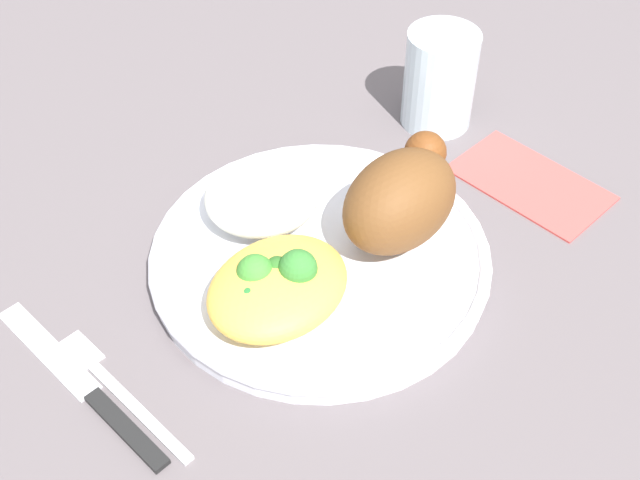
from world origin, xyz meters
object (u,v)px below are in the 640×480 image
object	(u,v)px
water_glass	(440,79)
fork	(115,387)
mac_cheese_with_broccoli	(278,285)
knife	(92,394)
napkin	(530,182)
roasted_chicken	(401,198)
rice_pile	(263,195)
plate	(320,257)

from	to	relation	value
water_glass	fork	bearing A→B (deg)	-177.04
mac_cheese_with_broccoli	knife	size ratio (longest dim) A/B	0.58
knife	napkin	distance (m)	0.41
mac_cheese_with_broccoli	water_glass	bearing A→B (deg)	12.38
mac_cheese_with_broccoli	roasted_chicken	bearing A→B (deg)	-10.06
rice_pile	water_glass	world-z (taller)	water_glass
rice_pile	napkin	world-z (taller)	rice_pile
plate	fork	world-z (taller)	plate
roasted_chicken	napkin	world-z (taller)	roasted_chicken
mac_cheese_with_broccoli	water_glass	xyz separation A→B (m)	(0.28, 0.06, 0.01)
mac_cheese_with_broccoli	water_glass	distance (m)	0.28
roasted_chicken	knife	distance (m)	0.27
fork	water_glass	size ratio (longest dim) A/B	1.53
knife	water_glass	bearing A→B (deg)	1.94
plate	mac_cheese_with_broccoli	bearing A→B (deg)	-167.14
knife	water_glass	size ratio (longest dim) A/B	2.05
plate	water_glass	world-z (taller)	water_glass
roasted_chicken	rice_pile	xyz separation A→B (m)	(-0.05, 0.10, -0.02)
rice_pile	mac_cheese_with_broccoli	bearing A→B (deg)	-129.02
roasted_chicken	mac_cheese_with_broccoli	distance (m)	0.12
mac_cheese_with_broccoli	fork	size ratio (longest dim) A/B	0.78
knife	napkin	size ratio (longest dim) A/B	1.44
roasted_chicken	napkin	size ratio (longest dim) A/B	0.86
plate	rice_pile	xyz separation A→B (m)	(0.00, 0.06, 0.03)
water_glass	rice_pile	bearing A→B (deg)	175.81
fork	plate	bearing A→B (deg)	-8.16
mac_cheese_with_broccoli	water_glass	world-z (taller)	water_glass
mac_cheese_with_broccoli	plate	bearing A→B (deg)	12.86
mac_cheese_with_broccoli	napkin	size ratio (longest dim) A/B	0.84
roasted_chicken	water_glass	bearing A→B (deg)	26.74
mac_cheese_with_broccoli	knife	world-z (taller)	mac_cheese_with_broccoli
roasted_chicken	mac_cheese_with_broccoli	xyz separation A→B (m)	(-0.12, 0.02, -0.02)
fork	napkin	bearing A→B (deg)	-14.34
plate	napkin	xyz separation A→B (m)	(0.20, -0.07, -0.01)
plate	fork	bearing A→B (deg)	171.84
rice_pile	water_glass	distance (m)	0.22
rice_pile	fork	bearing A→B (deg)	-168.83
mac_cheese_with_broccoli	knife	xyz separation A→B (m)	(-0.14, 0.05, -0.03)
plate	knife	size ratio (longest dim) A/B	1.40
napkin	plate	bearing A→B (deg)	160.21
fork	knife	world-z (taller)	knife
roasted_chicken	fork	size ratio (longest dim) A/B	0.79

